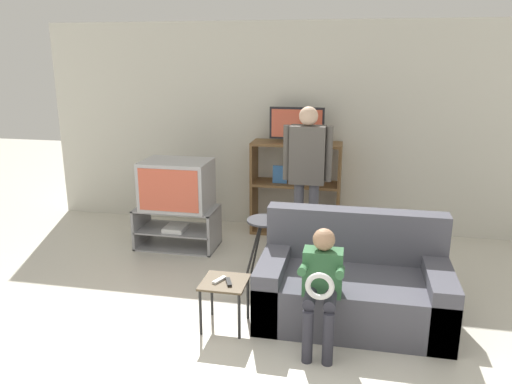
% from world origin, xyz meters
% --- Properties ---
extents(wall_back, '(6.40, 0.06, 2.60)m').
position_xyz_m(wall_back, '(0.00, 3.63, 1.30)').
color(wall_back, beige).
rests_on(wall_back, ground_plane).
extents(tv_stand, '(0.94, 0.51, 0.48)m').
position_xyz_m(tv_stand, '(-1.14, 2.60, 0.24)').
color(tv_stand, '#939399').
rests_on(tv_stand, ground_plane).
extents(television_main, '(0.77, 0.55, 0.56)m').
position_xyz_m(television_main, '(-1.13, 2.61, 0.76)').
color(television_main, '#B2B2B7').
rests_on(television_main, tv_stand).
extents(media_shelf, '(1.10, 0.40, 1.16)m').
position_xyz_m(media_shelf, '(0.15, 3.36, 0.59)').
color(media_shelf, brown).
rests_on(media_shelf, ground_plane).
extents(television_flat, '(0.66, 0.20, 0.43)m').
position_xyz_m(television_flat, '(0.15, 3.36, 1.37)').
color(television_flat, black).
rests_on(television_flat, media_shelf).
extents(folding_stool, '(0.42, 0.43, 0.69)m').
position_xyz_m(folding_stool, '(0.07, 1.79, 0.57)').
color(folding_stool, black).
rests_on(folding_stool, ground_plane).
extents(snack_table, '(0.37, 0.37, 0.41)m').
position_xyz_m(snack_table, '(-0.13, 0.97, 0.35)').
color(snack_table, brown).
rests_on(snack_table, ground_plane).
extents(remote_control_black, '(0.09, 0.15, 0.02)m').
position_xyz_m(remote_control_black, '(-0.08, 0.94, 0.42)').
color(remote_control_black, black).
rests_on(remote_control_black, snack_table).
extents(remote_control_white, '(0.09, 0.15, 0.02)m').
position_xyz_m(remote_control_white, '(-0.17, 0.97, 0.42)').
color(remote_control_white, silver).
rests_on(remote_control_white, snack_table).
extents(couch, '(1.58, 0.91, 0.88)m').
position_xyz_m(couch, '(0.91, 1.36, 0.29)').
color(couch, '#4C4C56').
rests_on(couch, ground_plane).
extents(person_standing_adult, '(0.53, 0.20, 1.68)m').
position_xyz_m(person_standing_adult, '(0.36, 2.66, 1.02)').
color(person_standing_adult, '#4C4C56').
rests_on(person_standing_adult, ground_plane).
extents(person_seated_child, '(0.33, 0.43, 0.95)m').
position_xyz_m(person_seated_child, '(0.67, 0.83, 0.56)').
color(person_seated_child, '#2D2D38').
rests_on(person_seated_child, ground_plane).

